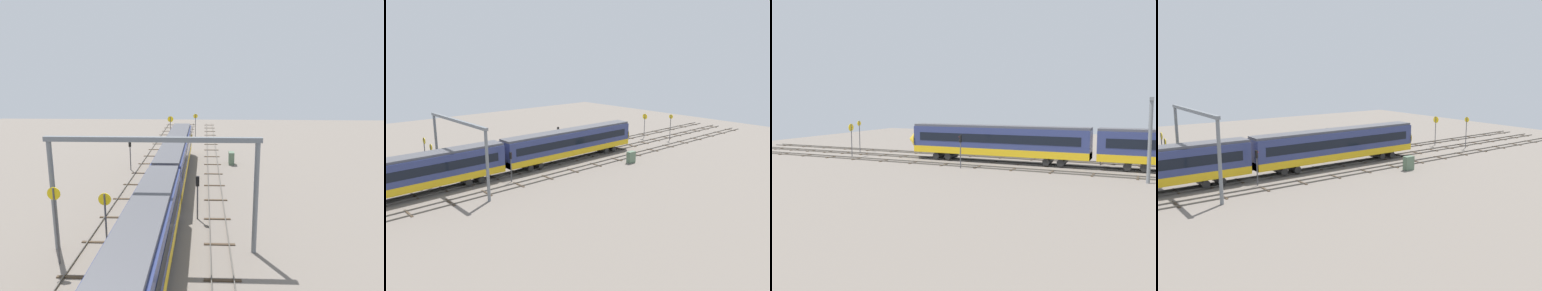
% 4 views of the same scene
% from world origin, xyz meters
% --- Properties ---
extents(ground_plane, '(108.00, 108.00, 0.00)m').
position_xyz_m(ground_plane, '(0.00, 0.00, 0.00)').
color(ground_plane, slate).
extents(track_near_foreground, '(92.00, 2.40, 0.16)m').
position_xyz_m(track_near_foreground, '(0.00, -4.74, 0.07)').
color(track_near_foreground, '#59544C').
rests_on(track_near_foreground, ground).
extents(track_with_train, '(92.00, 2.40, 0.16)m').
position_xyz_m(track_with_train, '(-0.00, 0.00, 0.07)').
color(track_with_train, '#59544C').
rests_on(track_with_train, ground).
extents(track_middle, '(92.00, 2.40, 0.16)m').
position_xyz_m(track_middle, '(0.00, 4.74, 0.07)').
color(track_middle, '#59544C').
rests_on(track_middle, ground).
extents(train, '(50.40, 3.24, 4.80)m').
position_xyz_m(train, '(-10.44, 0.00, 2.66)').
color(train, navy).
rests_on(train, ground).
extents(overhead_gantry, '(0.40, 15.20, 8.58)m').
position_xyz_m(overhead_gantry, '(-17.09, 0.10, 6.26)').
color(overhead_gantry, slate).
rests_on(overhead_gantry, ground).
extents(speed_sign_near_foreground, '(0.14, 0.84, 5.03)m').
position_xyz_m(speed_sign_near_foreground, '(25.28, -1.79, 3.20)').
color(speed_sign_near_foreground, '#4C4C51').
rests_on(speed_sign_near_foreground, ground).
extents(speed_sign_mid_trackside, '(0.14, 0.89, 5.54)m').
position_xyz_m(speed_sign_mid_trackside, '(-19.11, 6.41, 3.54)').
color(speed_sign_mid_trackside, '#4C4C51').
rests_on(speed_sign_mid_trackside, ground).
extents(speed_sign_far_trackside, '(0.14, 1.09, 4.84)m').
position_xyz_m(speed_sign_far_trackside, '(23.16, 2.86, 3.28)').
color(speed_sign_far_trackside, '#4C4C51').
rests_on(speed_sign_far_trackside, ground).
extents(speed_sign_distant_end, '(0.14, 0.83, 5.35)m').
position_xyz_m(speed_sign_distant_end, '(-19.57, 2.89, 3.37)').
color(speed_sign_distant_end, '#4C4C51').
rests_on(speed_sign_distant_end, ground).
extents(signal_light_trackside_approach, '(0.31, 0.32, 4.09)m').
position_xyz_m(signal_light_trackside_approach, '(3.92, 6.40, 2.70)').
color(signal_light_trackside_approach, '#4C4C51').
rests_on(signal_light_trackside_approach, ground).
extents(signal_light_trackside_departure, '(0.31, 0.32, 4.02)m').
position_xyz_m(signal_light_trackside_departure, '(-11.47, -2.95, 2.66)').
color(signal_light_trackside_departure, '#4C4C51').
rests_on(signal_light_trackside_departure, ground).
extents(relay_cabinet, '(1.35, 0.75, 1.78)m').
position_xyz_m(relay_cabinet, '(7.28, -7.42, 0.89)').
color(relay_cabinet, '#597259').
rests_on(relay_cabinet, ground).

